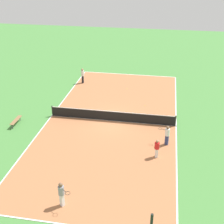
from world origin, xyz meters
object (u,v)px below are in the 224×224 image
object	(u,v)px
player_near_white	(167,134)
tennis_ball_midcourt	(145,105)
tennis_net	(112,116)
tennis_ball_right_alley	(127,88)
tennis_ball_far_baseline	(138,118)
bench	(16,121)
player_far_white	(83,75)
player_coach_red	(157,148)
player_baseline_gray	(61,193)

from	to	relation	value
player_near_white	tennis_ball_midcourt	xyz separation A→B (m)	(2.24, -6.80, -0.92)
tennis_net	tennis_ball_right_alley	size ratio (longest dim) A/B	166.46
player_near_white	tennis_ball_far_baseline	world-z (taller)	player_near_white
bench	player_far_white	xyz separation A→B (m)	(-3.23, -10.70, 0.64)
bench	tennis_ball_far_baseline	world-z (taller)	bench
player_far_white	tennis_ball_right_alley	xyz separation A→B (m)	(-5.33, 0.87, -0.98)
bench	player_coach_red	distance (m)	12.77
player_baseline_gray	tennis_ball_right_alley	size ratio (longest dim) A/B	24.85
player_far_white	tennis_ball_right_alley	distance (m)	5.49
tennis_net	tennis_ball_midcourt	bearing A→B (deg)	-126.09
tennis_net	tennis_ball_midcourt	world-z (taller)	tennis_net
bench	player_near_white	distance (m)	13.18
player_near_white	tennis_ball_right_alley	xyz separation A→B (m)	(4.57, -10.84, -0.92)
tennis_ball_right_alley	tennis_ball_far_baseline	bearing A→B (deg)	105.87
tennis_net	player_near_white	distance (m)	5.84
bench	player_near_white	world-z (taller)	player_near_white
player_near_white	player_far_white	world-z (taller)	player_far_white
tennis_net	player_far_white	bearing A→B (deg)	-59.83
player_near_white	tennis_ball_right_alley	size ratio (longest dim) A/B	24.44
tennis_net	tennis_ball_far_baseline	bearing A→B (deg)	-158.52
player_near_white	bench	bearing A→B (deg)	15.07
tennis_net	player_coach_red	xyz separation A→B (m)	(-4.22, 4.99, 0.31)
player_baseline_gray	tennis_ball_midcourt	bearing A→B (deg)	108.42
player_near_white	tennis_ball_far_baseline	xyz separation A→B (m)	(2.63, -4.03, -0.92)
player_far_white	tennis_ball_far_baseline	distance (m)	10.62
player_near_white	tennis_net	bearing A→B (deg)	-13.07
tennis_ball_right_alley	player_far_white	bearing A→B (deg)	-9.24
tennis_net	player_near_white	xyz separation A→B (m)	(-4.91, 3.13, 0.44)
tennis_net	player_coach_red	world-z (taller)	player_coach_red
bench	tennis_ball_right_alley	xyz separation A→B (m)	(-8.56, -9.84, -0.33)
bench	tennis_ball_far_baseline	xyz separation A→B (m)	(-10.50, -3.02, -0.33)
bench	player_far_white	distance (m)	11.20
tennis_ball_midcourt	player_near_white	bearing A→B (deg)	108.22
player_baseline_gray	player_far_white	bearing A→B (deg)	134.00
player_baseline_gray	player_coach_red	size ratio (longest dim) A/B	1.16
bench	player_far_white	world-z (taller)	player_far_white
player_baseline_gray	tennis_ball_right_alley	bearing A→B (deg)	118.40
bench	player_near_white	size ratio (longest dim) A/B	1.07
tennis_ball_far_baseline	tennis_ball_midcourt	distance (m)	2.80
player_far_white	bench	bearing A→B (deg)	-18.77
player_near_white	tennis_ball_far_baseline	distance (m)	4.90
player_coach_red	bench	bearing A→B (deg)	66.16
tennis_ball_midcourt	tennis_ball_right_alley	bearing A→B (deg)	-60.01
tennis_net	player_far_white	size ratio (longest dim) A/B	6.43
player_near_white	player_baseline_gray	bearing A→B (deg)	72.38
player_near_white	player_coach_red	world-z (taller)	player_near_white
tennis_ball_right_alley	tennis_ball_midcourt	size ratio (longest dim) A/B	1.00
player_baseline_gray	player_coach_red	distance (m)	8.01
player_near_white	tennis_ball_right_alley	bearing A→B (deg)	-47.70
bench	tennis_ball_far_baseline	distance (m)	10.93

